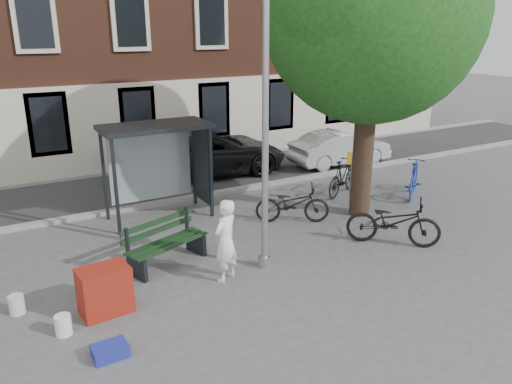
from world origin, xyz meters
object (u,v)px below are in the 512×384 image
object	(u,v)px
car_silver	(340,148)
bench	(166,245)
car_dark	(207,152)
lamppost	(265,144)
notice_sign	(351,169)
bike_d	(343,177)
painter	(225,241)
bike_a	(292,204)
bike_c	(393,222)
red_stand	(105,290)
bike_b	(414,178)
bus_shelter	(169,148)

from	to	relation	value
car_silver	bench	bearing A→B (deg)	120.90
car_dark	lamppost	bearing A→B (deg)	170.71
notice_sign	bike_d	bearing A→B (deg)	79.14
painter	bike_a	bearing A→B (deg)	-174.45
bike_d	bike_c	bearing A→B (deg)	133.01
lamppost	red_stand	distance (m)	4.21
painter	bike_c	xyz separation A→B (m)	(4.31, -0.40, -0.30)
bike_b	red_stand	size ratio (longest dim) A/B	2.13
bus_shelter	car_dark	xyz separation A→B (m)	(2.55, 3.24, -1.12)
bike_a	bike_b	bearing A→B (deg)	-61.15
painter	notice_sign	world-z (taller)	painter
bench	bus_shelter	bearing A→B (deg)	47.65
lamppost	bench	size ratio (longest dim) A/B	3.00
notice_sign	bike_b	bearing A→B (deg)	9.18
lamppost	notice_sign	distance (m)	5.02
painter	car_dark	world-z (taller)	painter
bike_b	notice_sign	size ratio (longest dim) A/B	1.17
bus_shelter	car_dark	world-z (taller)	bus_shelter
bike_d	notice_sign	bearing A→B (deg)	126.45
lamppost	notice_sign	world-z (taller)	lamppost
lamppost	bike_c	size ratio (longest dim) A/B	2.75
painter	car_silver	bearing A→B (deg)	-170.69
bike_d	red_stand	xyz separation A→B (m)	(-8.19, -3.25, -0.12)
car_silver	bus_shelter	bearing A→B (deg)	106.26
painter	bench	world-z (taller)	painter
painter	bike_b	distance (m)	7.77
car_silver	red_stand	size ratio (longest dim) A/B	4.40
bike_a	painter	bearing A→B (deg)	153.22
bike_d	car_silver	bearing A→B (deg)	-63.46
painter	bike_d	distance (m)	6.54
bench	lamppost	bearing A→B (deg)	-52.33
bench	bike_b	world-z (taller)	bike_b
bus_shelter	bike_c	xyz separation A→B (m)	(3.92, -4.61, -1.33)
car_silver	bike_c	bearing A→B (deg)	153.18
bike_c	car_silver	xyz separation A→B (m)	(3.59, 6.50, 0.07)
car_silver	notice_sign	size ratio (longest dim) A/B	2.42
lamppost	car_silver	size ratio (longest dim) A/B	1.54
lamppost	car_dark	size ratio (longest dim) A/B	1.07
lamppost	red_stand	bearing A→B (deg)	-177.63
bench	notice_sign	xyz separation A→B (m)	(6.05, 0.99, 0.68)
car_dark	car_silver	bearing A→B (deg)	-99.71
bike_c	notice_sign	size ratio (longest dim) A/B	1.36
bike_b	notice_sign	distance (m)	2.38
painter	bench	xyz separation A→B (m)	(-0.84, 1.30, -0.42)
notice_sign	bus_shelter	bearing A→B (deg)	174.83
lamppost	car_silver	bearing A→B (deg)	41.01
bike_d	red_stand	bearing A→B (deg)	85.57
red_stand	car_silver	bearing A→B (deg)	30.58
bike_c	red_stand	distance (m)	6.82
bus_shelter	bike_d	size ratio (longest dim) A/B	1.49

